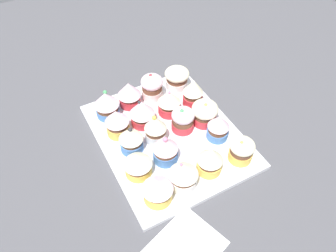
{
  "coord_description": "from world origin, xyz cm",
  "views": [
    {
      "loc": [
        47.02,
        -25.47,
        63.99
      ],
      "look_at": [
        0.0,
        0.0,
        4.2
      ],
      "focal_mm": 35.55,
      "sensor_mm": 36.0,
      "label": 1
    }
  ],
  "objects_px": {
    "cupcake_5": "(129,93)",
    "cupcake_12": "(183,120)",
    "cupcake_10": "(152,86)",
    "cupcake_16": "(205,112)",
    "cupcake_7": "(156,130)",
    "cupcake_3": "(138,163)",
    "cupcake_1": "(117,122)",
    "cupcake_15": "(193,92)",
    "cupcake_6": "(142,112)",
    "cupcake_13": "(210,159)",
    "napkin": "(183,250)",
    "baking_tray": "(168,136)",
    "cupcake_0": "(107,104)",
    "cupcake_11": "(169,102)",
    "cupcake_2": "(131,139)",
    "cupcake_4": "(158,189)",
    "cupcake_9": "(183,175)",
    "cupcake_17": "(218,127)",
    "cupcake_8": "(166,149)",
    "cupcake_14": "(177,78)"
  },
  "relations": [
    {
      "from": "cupcake_5",
      "to": "cupcake_12",
      "type": "distance_m",
      "value": 0.16
    },
    {
      "from": "cupcake_5",
      "to": "cupcake_10",
      "type": "distance_m",
      "value": 0.07
    },
    {
      "from": "cupcake_12",
      "to": "cupcake_16",
      "type": "xyz_separation_m",
      "value": [
        0.0,
        0.06,
        0.0
      ]
    },
    {
      "from": "cupcake_7",
      "to": "cupcake_3",
      "type": "bearing_deg",
      "value": -51.15
    },
    {
      "from": "cupcake_1",
      "to": "cupcake_15",
      "type": "xyz_separation_m",
      "value": [
        -0.0,
        0.21,
        0.0
      ]
    },
    {
      "from": "cupcake_1",
      "to": "cupcake_6",
      "type": "relative_size",
      "value": 1.0
    },
    {
      "from": "cupcake_12",
      "to": "cupcake_15",
      "type": "height_order",
      "value": "cupcake_15"
    },
    {
      "from": "cupcake_6",
      "to": "cupcake_5",
      "type": "bearing_deg",
      "value": -179.77
    },
    {
      "from": "cupcake_13",
      "to": "cupcake_16",
      "type": "xyz_separation_m",
      "value": [
        -0.13,
        0.07,
        -0.0
      ]
    },
    {
      "from": "napkin",
      "to": "cupcake_5",
      "type": "bearing_deg",
      "value": 169.96
    },
    {
      "from": "baking_tray",
      "to": "cupcake_0",
      "type": "height_order",
      "value": "cupcake_0"
    },
    {
      "from": "cupcake_5",
      "to": "cupcake_11",
      "type": "xyz_separation_m",
      "value": [
        0.08,
        0.08,
        -0.0
      ]
    },
    {
      "from": "cupcake_1",
      "to": "cupcake_15",
      "type": "bearing_deg",
      "value": 90.47
    },
    {
      "from": "cupcake_1",
      "to": "cupcake_2",
      "type": "xyz_separation_m",
      "value": [
        0.06,
        0.01,
        -0.0
      ]
    },
    {
      "from": "cupcake_2",
      "to": "cupcake_11",
      "type": "xyz_separation_m",
      "value": [
        -0.07,
        0.14,
        0.0
      ]
    },
    {
      "from": "cupcake_0",
      "to": "cupcake_4",
      "type": "bearing_deg",
      "value": 0.25
    },
    {
      "from": "cupcake_9",
      "to": "cupcake_15",
      "type": "relative_size",
      "value": 0.91
    },
    {
      "from": "cupcake_1",
      "to": "cupcake_7",
      "type": "xyz_separation_m",
      "value": [
        0.07,
        0.07,
        0.0
      ]
    },
    {
      "from": "cupcake_11",
      "to": "cupcake_17",
      "type": "bearing_deg",
      "value": 26.1
    },
    {
      "from": "cupcake_7",
      "to": "cupcake_6",
      "type": "bearing_deg",
      "value": -176.13
    },
    {
      "from": "cupcake_8",
      "to": "napkin",
      "type": "bearing_deg",
      "value": -19.08
    },
    {
      "from": "cupcake_14",
      "to": "cupcake_7",
      "type": "bearing_deg",
      "value": -43.14
    },
    {
      "from": "cupcake_1",
      "to": "cupcake_2",
      "type": "bearing_deg",
      "value": 7.83
    },
    {
      "from": "cupcake_14",
      "to": "cupcake_4",
      "type": "bearing_deg",
      "value": -35.82
    },
    {
      "from": "cupcake_9",
      "to": "cupcake_12",
      "type": "bearing_deg",
      "value": 150.0
    },
    {
      "from": "baking_tray",
      "to": "cupcake_3",
      "type": "distance_m",
      "value": 0.14
    },
    {
      "from": "cupcake_11",
      "to": "cupcake_17",
      "type": "xyz_separation_m",
      "value": [
        0.13,
        0.06,
        -0.0
      ]
    },
    {
      "from": "cupcake_11",
      "to": "cupcake_16",
      "type": "relative_size",
      "value": 1.09
    },
    {
      "from": "cupcake_8",
      "to": "cupcake_12",
      "type": "distance_m",
      "value": 0.1
    },
    {
      "from": "cupcake_16",
      "to": "cupcake_4",
      "type": "bearing_deg",
      "value": -55.55
    },
    {
      "from": "cupcake_2",
      "to": "cupcake_11",
      "type": "height_order",
      "value": "same"
    },
    {
      "from": "cupcake_14",
      "to": "cupcake_0",
      "type": "bearing_deg",
      "value": -86.91
    },
    {
      "from": "cupcake_17",
      "to": "cupcake_7",
      "type": "bearing_deg",
      "value": -113.65
    },
    {
      "from": "cupcake_9",
      "to": "cupcake_15",
      "type": "bearing_deg",
      "value": 144.2
    },
    {
      "from": "cupcake_11",
      "to": "cupcake_1",
      "type": "bearing_deg",
      "value": -88.62
    },
    {
      "from": "cupcake_2",
      "to": "napkin",
      "type": "xyz_separation_m",
      "value": [
        0.27,
        -0.01,
        -0.05
      ]
    },
    {
      "from": "baking_tray",
      "to": "cupcake_14",
      "type": "xyz_separation_m",
      "value": [
        -0.14,
        0.11,
        0.04
      ]
    },
    {
      "from": "cupcake_7",
      "to": "cupcake_9",
      "type": "bearing_deg",
      "value": -2.69
    },
    {
      "from": "cupcake_8",
      "to": "napkin",
      "type": "distance_m",
      "value": 0.22
    },
    {
      "from": "baking_tray",
      "to": "cupcake_2",
      "type": "height_order",
      "value": "cupcake_2"
    },
    {
      "from": "cupcake_3",
      "to": "cupcake_16",
      "type": "xyz_separation_m",
      "value": [
        -0.06,
        0.21,
        -0.0
      ]
    },
    {
      "from": "cupcake_3",
      "to": "cupcake_12",
      "type": "bearing_deg",
      "value": 113.42
    },
    {
      "from": "cupcake_3",
      "to": "napkin",
      "type": "relative_size",
      "value": 0.44
    },
    {
      "from": "cupcake_3",
      "to": "cupcake_7",
      "type": "height_order",
      "value": "cupcake_7"
    },
    {
      "from": "cupcake_9",
      "to": "cupcake_5",
      "type": "bearing_deg",
      "value": 179.7
    },
    {
      "from": "cupcake_3",
      "to": "cupcake_2",
      "type": "bearing_deg",
      "value": 167.79
    },
    {
      "from": "cupcake_13",
      "to": "cupcake_12",
      "type": "bearing_deg",
      "value": 175.53
    },
    {
      "from": "cupcake_15",
      "to": "cupcake_10",
      "type": "bearing_deg",
      "value": -133.18
    },
    {
      "from": "cupcake_8",
      "to": "cupcake_2",
      "type": "bearing_deg",
      "value": -138.56
    },
    {
      "from": "cupcake_7",
      "to": "cupcake_16",
      "type": "xyz_separation_m",
      "value": [
        0.0,
        0.13,
        -0.01
      ]
    }
  ]
}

